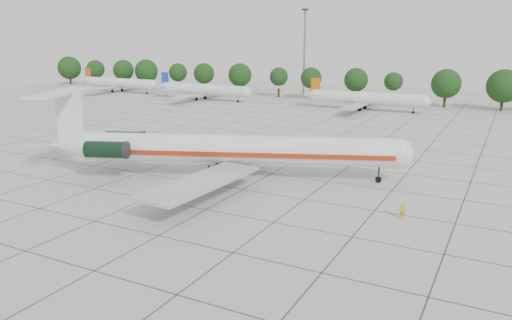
# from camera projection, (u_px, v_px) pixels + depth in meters

# --- Properties ---
(ground) EXTENTS (260.00, 260.00, 0.00)m
(ground) POSITION_uv_depth(u_px,v_px,m) (243.00, 190.00, 59.84)
(ground) COLOR #B8B8B0
(ground) RESTS_ON ground
(apron_joints) EXTENTS (170.00, 170.00, 0.02)m
(apron_joints) POSITION_uv_depth(u_px,v_px,m) (293.00, 162.00, 72.72)
(apron_joints) COLOR #383838
(apron_joints) RESTS_ON ground
(main_airliner) EXTENTS (45.60, 34.47, 11.07)m
(main_airliner) POSITION_uv_depth(u_px,v_px,m) (218.00, 149.00, 63.73)
(main_airliner) COLOR silver
(main_airliner) RESTS_ON ground
(ground_crew) EXTENTS (0.81, 0.73, 1.87)m
(ground_crew) POSITION_uv_depth(u_px,v_px,m) (403.00, 210.00, 50.24)
(ground_crew) COLOR gold
(ground_crew) RESTS_ON ground
(bg_airliner_a) EXTENTS (28.24, 27.20, 7.40)m
(bg_airliner_a) POSITION_uv_depth(u_px,v_px,m) (119.00, 83.00, 160.51)
(bg_airliner_a) COLOR silver
(bg_airliner_a) RESTS_ON ground
(bg_airliner_b) EXTENTS (28.24, 27.20, 7.40)m
(bg_airliner_b) POSITION_uv_depth(u_px,v_px,m) (203.00, 90.00, 141.04)
(bg_airliner_b) COLOR silver
(bg_airliner_b) RESTS_ON ground
(bg_airliner_c) EXTENTS (28.24, 27.20, 7.40)m
(bg_airliner_c) POSITION_uv_depth(u_px,v_px,m) (366.00, 98.00, 121.69)
(bg_airliner_c) COLOR silver
(bg_airliner_c) RESTS_ON ground
(tree_line) EXTENTS (249.86, 8.44, 10.22)m
(tree_line) POSITION_uv_depth(u_px,v_px,m) (356.00, 80.00, 136.65)
(tree_line) COLOR #332114
(tree_line) RESTS_ON ground
(floodlight_mast) EXTENTS (1.60, 1.60, 25.45)m
(floodlight_mast) POSITION_uv_depth(u_px,v_px,m) (304.00, 48.00, 148.87)
(floodlight_mast) COLOR slate
(floodlight_mast) RESTS_ON ground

